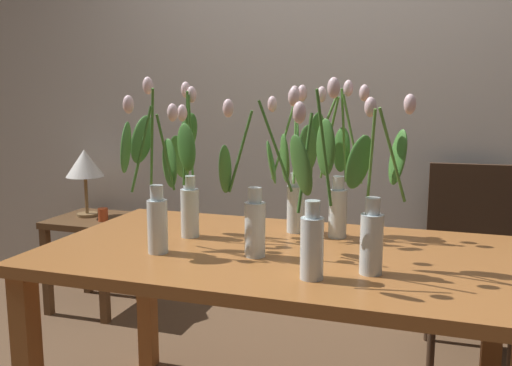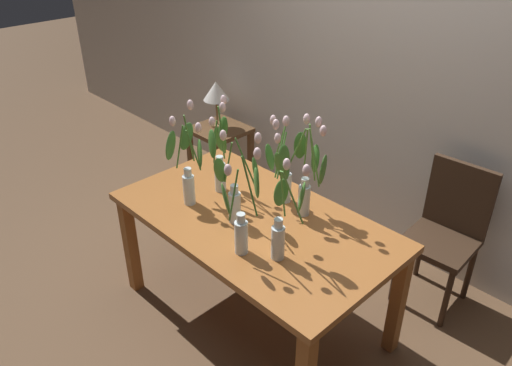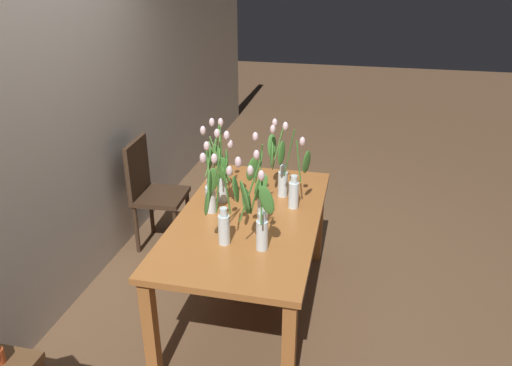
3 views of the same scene
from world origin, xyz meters
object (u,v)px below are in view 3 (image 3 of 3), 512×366
Objects in this scene: tulip_vase_2 at (215,184)px; tulip_vase_6 at (218,170)px; tulip_vase_5 at (294,181)px; dining_chair at (151,188)px; tulip_vase_4 at (221,211)px; dining_table at (249,228)px; tulip_vase_0 at (279,171)px; tulip_vase_1 at (258,217)px; tulip_vase_3 at (261,195)px.

tulip_vase_2 is 0.16m from tulip_vase_6.
tulip_vase_5 is 1.41m from dining_chair.
dining_table is at bearing -11.10° from tulip_vase_4.
tulip_vase_4 is 1.00× the size of tulip_vase_5.
tulip_vase_0 is 0.95× the size of tulip_vase_2.
tulip_vase_0 is at bearing -46.35° from tulip_vase_2.
tulip_vase_1 is 1.63m from dining_chair.
tulip_vase_5 is at bearing -142.57° from tulip_vase_0.
tulip_vase_4 is (-0.37, 0.07, 0.31)m from dining_table.
tulip_vase_2 is 0.96× the size of tulip_vase_6.
dining_table is 2.79× the size of tulip_vase_4.
dining_table is 2.87× the size of tulip_vase_2.
tulip_vase_1 reaches higher than dining_chair.
tulip_vase_1 is at bearing -144.43° from tulip_vase_6.
tulip_vase_1 is 0.22m from tulip_vase_4.
dining_table is at bearing 158.39° from tulip_vase_0.
tulip_vase_0 is 0.90× the size of tulip_vase_1.
tulip_vase_4 is at bearing 148.95° from tulip_vase_5.
tulip_vase_3 is at bearing -119.11° from dining_table.
tulip_vase_0 is 0.73m from tulip_vase_1.
tulip_vase_6 is at bearing 116.42° from tulip_vase_0.
tulip_vase_4 is at bearing 168.90° from dining_table.
tulip_vase_2 is 1.11m from dining_chair.
dining_chair is at bearing 55.02° from tulip_vase_6.
tulip_vase_6 is at bearing 58.80° from tulip_vase_3.
tulip_vase_5 is at bearing -31.05° from tulip_vase_4.
tulip_vase_5 is (0.18, -0.48, -0.01)m from tulip_vase_2.
tulip_vase_1 reaches higher than tulip_vase_6.
tulip_vase_1 is 1.07× the size of tulip_vase_3.
tulip_vase_5 reaches higher than tulip_vase_0.
tulip_vase_6 reaches higher than tulip_vase_4.
tulip_vase_5 reaches higher than dining_chair.
tulip_vase_0 is at bearing -63.58° from tulip_vase_6.
tulip_vase_6 reaches higher than tulip_vase_5.
tulip_vase_4 is 0.99× the size of tulip_vase_6.
tulip_vase_1 is at bearing 168.91° from tulip_vase_5.
tulip_vase_3 is 0.28m from tulip_vase_5.
tulip_vase_1 reaches higher than tulip_vase_0.
tulip_vase_0 is 0.57× the size of dining_chair.
tulip_vase_2 reaches higher than tulip_vase_3.
tulip_vase_4 is (-0.32, 0.16, 0.04)m from tulip_vase_3.
tulip_vase_1 is 1.02× the size of tulip_vase_4.
tulip_vase_3 is at bearing -121.20° from tulip_vase_6.
tulip_vase_6 is at bearing 8.82° from tulip_vase_2.
tulip_vase_5 is (0.23, -0.17, 0.01)m from tulip_vase_3.
tulip_vase_3 is at bearing -123.86° from dining_chair.
dining_table is at bearing 60.89° from tulip_vase_3.
tulip_vase_2 is at bearing 42.92° from tulip_vase_1.
tulip_vase_0 is 1.25m from dining_chair.
tulip_vase_3 is 0.59× the size of dining_chair.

